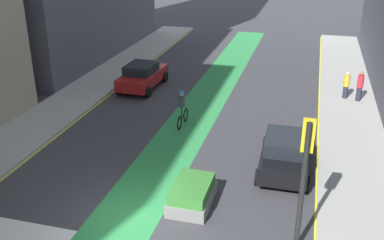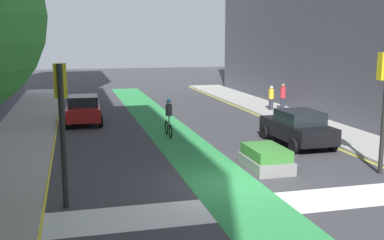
% 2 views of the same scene
% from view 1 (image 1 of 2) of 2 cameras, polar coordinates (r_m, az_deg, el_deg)
% --- Properties ---
extents(ground_plane, '(120.00, 120.00, 0.00)m').
position_cam_1_polar(ground_plane, '(15.67, -7.40, -12.40)').
color(ground_plane, '#38383D').
extents(bike_lane_paint, '(2.40, 60.00, 0.01)m').
position_cam_1_polar(bike_lane_paint, '(15.78, -8.53, -12.17)').
color(bike_lane_paint, '#2D8C47').
rests_on(bike_lane_paint, ground_plane).
extents(traffic_signal_near_right, '(0.35, 0.52, 4.25)m').
position_cam_1_polar(traffic_signal_near_right, '(13.16, 14.23, -5.20)').
color(traffic_signal_near_right, black).
rests_on(traffic_signal_near_right, ground_plane).
extents(car_black_right_far, '(2.08, 4.23, 1.57)m').
position_cam_1_polar(car_black_right_far, '(18.37, 11.79, -4.03)').
color(car_black_right_far, black).
rests_on(car_black_right_far, ground_plane).
extents(car_red_left_far, '(2.11, 4.25, 1.57)m').
position_cam_1_polar(car_red_left_far, '(27.44, -6.34, 5.65)').
color(car_red_left_far, '#A51919').
rests_on(car_red_left_far, ground_plane).
extents(cyclist_in_lane, '(0.32, 1.73, 1.86)m').
position_cam_1_polar(cyclist_in_lane, '(21.92, -1.28, 1.60)').
color(cyclist_in_lane, black).
rests_on(cyclist_in_lane, ground_plane).
extents(pedestrian_sidewalk_right_a, '(0.34, 0.34, 1.71)m').
position_cam_1_polar(pedestrian_sidewalk_right_a, '(26.46, 20.61, 4.08)').
color(pedestrian_sidewalk_right_a, '#262638').
rests_on(pedestrian_sidewalk_right_a, sidewalk_right).
extents(pedestrian_sidewalk_right_b, '(0.34, 0.34, 1.55)m').
position_cam_1_polar(pedestrian_sidewalk_right_b, '(26.67, 19.06, 4.25)').
color(pedestrian_sidewalk_right_b, '#262638').
rests_on(pedestrian_sidewalk_right_b, sidewalk_right).
extents(median_planter, '(1.39, 2.17, 0.85)m').
position_cam_1_polar(median_planter, '(16.06, 0.01, -9.45)').
color(median_planter, slate).
rests_on(median_planter, ground_plane).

